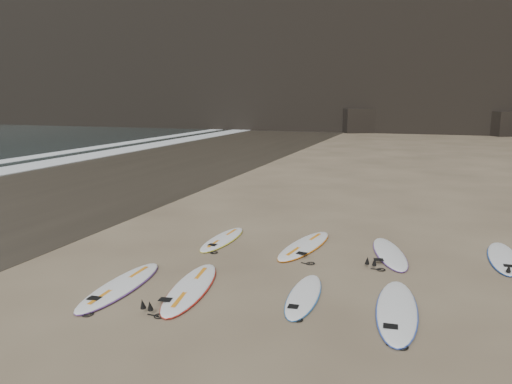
{
  "coord_description": "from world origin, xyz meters",
  "views": [
    {
      "loc": [
        1.39,
        -8.55,
        3.63
      ],
      "look_at": [
        -2.27,
        2.02,
        1.5
      ],
      "focal_mm": 35.0,
      "sensor_mm": 36.0,
      "label": 1
    }
  ],
  "objects_px": {
    "surfboard_1": "(191,287)",
    "surfboard_3": "(397,309)",
    "surfboard_5": "(223,239)",
    "surfboard_0": "(121,285)",
    "surfboard_2": "(304,295)",
    "surfboard_7": "(390,253)",
    "surfboard_6": "(305,245)",
    "surfboard_8": "(503,257)"
  },
  "relations": [
    {
      "from": "surfboard_2",
      "to": "surfboard_3",
      "type": "xyz_separation_m",
      "value": [
        1.66,
        -0.11,
        0.01
      ]
    },
    {
      "from": "surfboard_5",
      "to": "surfboard_8",
      "type": "height_order",
      "value": "surfboard_8"
    },
    {
      "from": "surfboard_5",
      "to": "surfboard_7",
      "type": "distance_m",
      "value": 4.17
    },
    {
      "from": "surfboard_0",
      "to": "surfboard_2",
      "type": "height_order",
      "value": "surfboard_0"
    },
    {
      "from": "surfboard_1",
      "to": "surfboard_5",
      "type": "bearing_deg",
      "value": 93.41
    },
    {
      "from": "surfboard_2",
      "to": "surfboard_5",
      "type": "relative_size",
      "value": 0.94
    },
    {
      "from": "surfboard_1",
      "to": "surfboard_0",
      "type": "bearing_deg",
      "value": -174.04
    },
    {
      "from": "surfboard_1",
      "to": "surfboard_6",
      "type": "xyz_separation_m",
      "value": [
        1.41,
        3.42,
        0.0
      ]
    },
    {
      "from": "surfboard_2",
      "to": "surfboard_7",
      "type": "xyz_separation_m",
      "value": [
        1.3,
        3.11,
        0.01
      ]
    },
    {
      "from": "surfboard_6",
      "to": "surfboard_8",
      "type": "distance_m",
      "value": 4.54
    },
    {
      "from": "surfboard_1",
      "to": "surfboard_3",
      "type": "xyz_separation_m",
      "value": [
        3.8,
        0.24,
        0.0
      ]
    },
    {
      "from": "surfboard_3",
      "to": "surfboard_8",
      "type": "height_order",
      "value": "surfboard_3"
    },
    {
      "from": "surfboard_5",
      "to": "surfboard_6",
      "type": "bearing_deg",
      "value": 4.33
    },
    {
      "from": "surfboard_6",
      "to": "surfboard_8",
      "type": "bearing_deg",
      "value": 16.05
    },
    {
      "from": "surfboard_5",
      "to": "surfboard_8",
      "type": "bearing_deg",
      "value": 6.79
    },
    {
      "from": "surfboard_3",
      "to": "surfboard_6",
      "type": "height_order",
      "value": "same"
    },
    {
      "from": "surfboard_6",
      "to": "surfboard_7",
      "type": "distance_m",
      "value": 2.03
    },
    {
      "from": "surfboard_7",
      "to": "surfboard_2",
      "type": "bearing_deg",
      "value": -127.9
    },
    {
      "from": "surfboard_5",
      "to": "surfboard_2",
      "type": "bearing_deg",
      "value": -44.89
    },
    {
      "from": "surfboard_3",
      "to": "surfboard_5",
      "type": "distance_m",
      "value": 5.46
    },
    {
      "from": "surfboard_5",
      "to": "surfboard_6",
      "type": "relative_size",
      "value": 0.85
    },
    {
      "from": "surfboard_3",
      "to": "surfboard_7",
      "type": "xyz_separation_m",
      "value": [
        -0.36,
        3.23,
        -0.0
      ]
    },
    {
      "from": "surfboard_7",
      "to": "surfboard_8",
      "type": "relative_size",
      "value": 1.0
    },
    {
      "from": "surfboard_0",
      "to": "surfboard_5",
      "type": "distance_m",
      "value": 3.7
    },
    {
      "from": "surfboard_0",
      "to": "surfboard_2",
      "type": "xyz_separation_m",
      "value": [
        3.46,
        0.71,
        -0.01
      ]
    },
    {
      "from": "surfboard_5",
      "to": "surfboard_1",
      "type": "bearing_deg",
      "value": -76.73
    },
    {
      "from": "surfboard_7",
      "to": "surfboard_3",
      "type": "bearing_deg",
      "value": -98.8
    },
    {
      "from": "surfboard_2",
      "to": "surfboard_5",
      "type": "distance_m",
      "value": 4.1
    },
    {
      "from": "surfboard_6",
      "to": "surfboard_7",
      "type": "relative_size",
      "value": 1.09
    },
    {
      "from": "surfboard_1",
      "to": "surfboard_3",
      "type": "relative_size",
      "value": 0.99
    },
    {
      "from": "surfboard_1",
      "to": "surfboard_7",
      "type": "xyz_separation_m",
      "value": [
        3.44,
        3.47,
        -0.0
      ]
    },
    {
      "from": "surfboard_1",
      "to": "surfboard_7",
      "type": "relative_size",
      "value": 1.08
    },
    {
      "from": "surfboard_5",
      "to": "surfboard_8",
      "type": "relative_size",
      "value": 0.93
    },
    {
      "from": "surfboard_2",
      "to": "surfboard_1",
      "type": "bearing_deg",
      "value": -174.09
    },
    {
      "from": "surfboard_1",
      "to": "surfboard_2",
      "type": "xyz_separation_m",
      "value": [
        2.14,
        0.35,
        -0.01
      ]
    },
    {
      "from": "surfboard_6",
      "to": "surfboard_0",
      "type": "bearing_deg",
      "value": -116.95
    },
    {
      "from": "surfboard_2",
      "to": "surfboard_7",
      "type": "distance_m",
      "value": 3.37
    },
    {
      "from": "surfboard_0",
      "to": "surfboard_3",
      "type": "height_order",
      "value": "surfboard_3"
    },
    {
      "from": "surfboard_6",
      "to": "surfboard_7",
      "type": "xyz_separation_m",
      "value": [
        2.03,
        0.05,
        -0.0
      ]
    },
    {
      "from": "surfboard_0",
      "to": "surfboard_5",
      "type": "bearing_deg",
      "value": 78.31
    },
    {
      "from": "surfboard_3",
      "to": "surfboard_5",
      "type": "xyz_separation_m",
      "value": [
        -4.53,
        3.05,
        -0.01
      ]
    },
    {
      "from": "surfboard_3",
      "to": "surfboard_7",
      "type": "relative_size",
      "value": 1.09
    }
  ]
}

